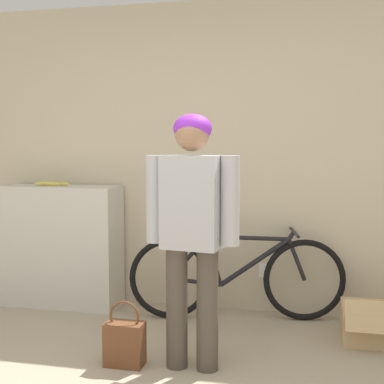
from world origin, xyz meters
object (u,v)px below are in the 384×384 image
Objects in this scene: cardboard_box at (372,323)px; person at (192,219)px; bicycle at (236,276)px; handbag at (125,342)px; banana at (52,184)px.

person is at bearing -146.75° from cardboard_box.
bicycle reaches higher than handbag.
person reaches higher than bicycle.
handbag is at bearing -165.18° from person.
banana reaches higher than cardboard_box.
person is 1.18m from bicycle.
banana is 1.79m from handbag.
banana is 0.80× the size of handbag.
banana is at bearing 151.88° from person.
person is 3.16× the size of cardboard_box.
person is 1.83m from banana.
banana is 2.82m from cardboard_box.
handbag is at bearing -128.21° from bicycle.
cardboard_box is at bearing -6.54° from banana.
cardboard_box is (1.15, 0.76, -0.82)m from person.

